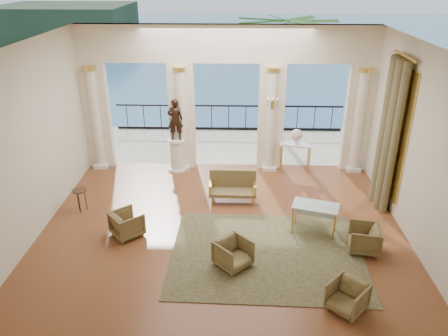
{
  "coord_description": "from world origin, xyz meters",
  "views": [
    {
      "loc": [
        0.34,
        -9.27,
        6.01
      ],
      "look_at": [
        0.03,
        0.6,
        1.43
      ],
      "focal_mm": 35.0,
      "sensor_mm": 36.0,
      "label": 1
    }
  ],
  "objects_px": {
    "armchair_c": "(365,237)",
    "console_table": "(296,149)",
    "game_table": "(315,208)",
    "side_table": "(80,193)",
    "pedestal": "(177,155)",
    "statue": "(175,120)",
    "armchair_b": "(347,296)",
    "settee": "(233,186)",
    "armchair_a": "(233,252)",
    "armchair_d": "(127,223)"
  },
  "relations": [
    {
      "from": "armchair_a",
      "to": "armchair_c",
      "type": "relative_size",
      "value": 0.99
    },
    {
      "from": "armchair_a",
      "to": "pedestal",
      "type": "bearing_deg",
      "value": 66.98
    },
    {
      "from": "armchair_c",
      "to": "pedestal",
      "type": "height_order",
      "value": "pedestal"
    },
    {
      "from": "armchair_b",
      "to": "statue",
      "type": "xyz_separation_m",
      "value": [
        -4.05,
        6.21,
        1.39
      ]
    },
    {
      "from": "game_table",
      "to": "statue",
      "type": "bearing_deg",
      "value": 154.36
    },
    {
      "from": "game_table",
      "to": "pedestal",
      "type": "distance_m",
      "value": 5.2
    },
    {
      "from": "armchair_c",
      "to": "statue",
      "type": "distance_m",
      "value": 6.61
    },
    {
      "from": "settee",
      "to": "statue",
      "type": "distance_m",
      "value": 2.95
    },
    {
      "from": "armchair_a",
      "to": "console_table",
      "type": "xyz_separation_m",
      "value": [
        1.91,
        4.97,
        0.43
      ]
    },
    {
      "from": "game_table",
      "to": "side_table",
      "type": "height_order",
      "value": "game_table"
    },
    {
      "from": "armchair_b",
      "to": "side_table",
      "type": "height_order",
      "value": "armchair_b"
    },
    {
      "from": "armchair_b",
      "to": "settee",
      "type": "bearing_deg",
      "value": 160.27
    },
    {
      "from": "armchair_c",
      "to": "statue",
      "type": "bearing_deg",
      "value": -120.83
    },
    {
      "from": "armchair_d",
      "to": "side_table",
      "type": "distance_m",
      "value": 1.89
    },
    {
      "from": "armchair_c",
      "to": "console_table",
      "type": "height_order",
      "value": "console_table"
    },
    {
      "from": "armchair_a",
      "to": "settee",
      "type": "distance_m",
      "value": 2.98
    },
    {
      "from": "armchair_b",
      "to": "side_table",
      "type": "distance_m",
      "value": 7.22
    },
    {
      "from": "armchair_a",
      "to": "settee",
      "type": "height_order",
      "value": "settee"
    },
    {
      "from": "armchair_c",
      "to": "pedestal",
      "type": "distance_m",
      "value": 6.47
    },
    {
      "from": "armchair_b",
      "to": "settee",
      "type": "height_order",
      "value": "settee"
    },
    {
      "from": "side_table",
      "to": "armchair_b",
      "type": "bearing_deg",
      "value": -29.33
    },
    {
      "from": "armchair_a",
      "to": "armchair_b",
      "type": "xyz_separation_m",
      "value": [
        2.19,
        -1.29,
        -0.02
      ]
    },
    {
      "from": "settee",
      "to": "side_table",
      "type": "bearing_deg",
      "value": -169.54
    },
    {
      "from": "game_table",
      "to": "side_table",
      "type": "bearing_deg",
      "value": -171.04
    },
    {
      "from": "game_table",
      "to": "console_table",
      "type": "height_order",
      "value": "console_table"
    },
    {
      "from": "game_table",
      "to": "armchair_c",
      "type": "bearing_deg",
      "value": -19.26
    },
    {
      "from": "armchair_a",
      "to": "game_table",
      "type": "height_order",
      "value": "game_table"
    },
    {
      "from": "statue",
      "to": "game_table",
      "type": "bearing_deg",
      "value": 134.59
    },
    {
      "from": "console_table",
      "to": "statue",
      "type": "bearing_deg",
      "value": -167.83
    },
    {
      "from": "armchair_c",
      "to": "game_table",
      "type": "bearing_deg",
      "value": -115.71
    },
    {
      "from": "game_table",
      "to": "settee",
      "type": "bearing_deg",
      "value": 159.21
    },
    {
      "from": "game_table",
      "to": "pedestal",
      "type": "height_order",
      "value": "pedestal"
    },
    {
      "from": "armchair_c",
      "to": "armchair_d",
      "type": "distance_m",
      "value": 5.63
    },
    {
      "from": "game_table",
      "to": "console_table",
      "type": "relative_size",
      "value": 1.17
    },
    {
      "from": "armchair_b",
      "to": "armchair_d",
      "type": "xyz_separation_m",
      "value": [
        -4.79,
        2.42,
        0.02
      ]
    },
    {
      "from": "armchair_c",
      "to": "console_table",
      "type": "distance_m",
      "value": 4.47
    },
    {
      "from": "armchair_b",
      "to": "settee",
      "type": "distance_m",
      "value": 4.82
    },
    {
      "from": "armchair_a",
      "to": "armchair_c",
      "type": "xyz_separation_m",
      "value": [
        3.02,
        0.66,
        0.0
      ]
    },
    {
      "from": "settee",
      "to": "armchair_b",
      "type": "bearing_deg",
      "value": -62.02
    },
    {
      "from": "statue",
      "to": "armchair_c",
      "type": "bearing_deg",
      "value": 135.85
    },
    {
      "from": "armchair_c",
      "to": "pedestal",
      "type": "relative_size",
      "value": 0.66
    },
    {
      "from": "game_table",
      "to": "statue",
      "type": "height_order",
      "value": "statue"
    },
    {
      "from": "game_table",
      "to": "side_table",
      "type": "xyz_separation_m",
      "value": [
        -6.09,
        0.83,
        -0.13
      ]
    },
    {
      "from": "armchair_b",
      "to": "armchair_c",
      "type": "bearing_deg",
      "value": 109.65
    },
    {
      "from": "console_table",
      "to": "side_table",
      "type": "xyz_separation_m",
      "value": [
        -6.02,
        -2.72,
        -0.23
      ]
    },
    {
      "from": "armchair_b",
      "to": "game_table",
      "type": "distance_m",
      "value": 2.73
    },
    {
      "from": "pedestal",
      "to": "console_table",
      "type": "bearing_deg",
      "value": 0.76
    },
    {
      "from": "side_table",
      "to": "armchair_c",
      "type": "bearing_deg",
      "value": -12.54
    },
    {
      "from": "armchair_c",
      "to": "armchair_d",
      "type": "relative_size",
      "value": 1.02
    },
    {
      "from": "armchair_c",
      "to": "game_table",
      "type": "xyz_separation_m",
      "value": [
        -1.03,
        0.75,
        0.32
      ]
    }
  ]
}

